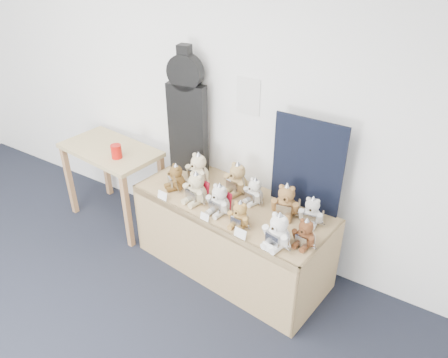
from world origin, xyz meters
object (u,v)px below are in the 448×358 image
Objects in this scene: teddy_back_right at (286,202)px; display_table at (227,221)px; guitar_case at (187,113)px; teddy_front_centre at (219,200)px; teddy_front_far_left at (176,178)px; teddy_front_left at (196,189)px; teddy_front_end at (305,234)px; teddy_front_far_right at (278,232)px; teddy_back_centre_left at (237,179)px; teddy_back_centre_right at (254,192)px; side_table at (111,160)px; teddy_back_left at (198,170)px; teddy_back_end at (312,212)px; red_cup at (116,151)px; teddy_front_right at (240,215)px.

display_table is at bearing -176.09° from teddy_back_right.
teddy_front_centre is (0.59, -0.42, -0.44)m from guitar_case.
teddy_front_far_left is (0.09, -0.32, -0.45)m from guitar_case.
display_table is 5.77× the size of teddy_front_left.
teddy_front_left is at bearing -175.85° from teddy_front_end.
teddy_front_far_right is 0.73m from teddy_back_centre_left.
teddy_back_centre_right is (0.16, 0.26, -0.01)m from teddy_front_centre.
side_table is at bearing 168.49° from teddy_back_right.
teddy_front_far_right is 0.96× the size of teddy_back_left.
guitar_case reaches higher than teddy_back_centre_left.
teddy_front_end is (1.21, -0.12, -0.00)m from teddy_front_far_left.
teddy_back_left is 1.22× the size of teddy_back_end.
teddy_front_far_right is 1.24× the size of teddy_front_end.
side_table is at bearing 173.77° from teddy_back_end.
teddy_back_centre_right is at bearing 47.84° from teddy_front_far_left.
teddy_front_end is (0.95, -0.04, -0.02)m from teddy_front_left.
teddy_front_left is (-0.24, -0.08, 0.27)m from display_table.
teddy_back_centre_left reaches higher than teddy_front_end.
teddy_front_centre reaches higher than teddy_back_centre_right.
guitar_case reaches higher than display_table.
teddy_front_end is at bearing 5.79° from teddy_front_centre.
teddy_front_far_left is 0.21m from teddy_back_left.
teddy_front_far_left is 1.16m from teddy_back_end.
teddy_front_far_right reaches higher than red_cup.
teddy_front_far_left is at bearing -173.15° from display_table.
guitar_case is at bearing 154.74° from teddy_back_left.
teddy_front_centre is at bearing -103.59° from teddy_back_centre_right.
teddy_front_right is at bearing -0.49° from teddy_front_left.
teddy_front_far_left reaches higher than red_cup.
red_cup is at bearing -154.40° from teddy_back_centre_right.
guitar_case is at bearing 31.39° from red_cup.
guitar_case is 1.33m from teddy_back_end.
guitar_case is 4.69× the size of teddy_front_end.
teddy_back_right reaches higher than display_table.
teddy_front_far_right is (0.55, -0.22, 0.27)m from display_table.
teddy_front_end is at bearing -3.30° from display_table.
side_table is 1.59m from teddy_front_right.
display_table is 1.70× the size of side_table.
guitar_case reaches higher than teddy_back_centre_right.
red_cup is 0.53× the size of teddy_front_right.
teddy_back_centre_right is at bearing -1.67° from teddy_back_centre_left.
teddy_back_left is at bearing 14.58° from red_cup.
teddy_front_far_right is at bearing 22.17° from teddy_front_far_left.
teddy_back_end is at bearing 7.90° from teddy_back_centre_left.
teddy_back_end is at bearing 8.68° from teddy_back_left.
display_table is 0.28m from teddy_front_centre.
guitar_case is 3.78× the size of teddy_front_left.
teddy_front_left reaches higher than teddy_front_end.
teddy_front_centre is at bearing 179.97° from teddy_front_far_right.
side_table is at bearing 179.15° from teddy_front_centre.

